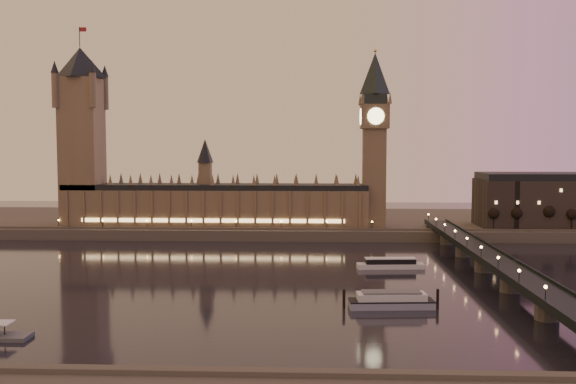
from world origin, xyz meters
The scene contains 12 objects.
ground centered at (0.00, 0.00, 0.00)m, with size 700.00×700.00×0.00m, color black.
far_embankment centered at (30.00, 165.00, 3.00)m, with size 560.00×130.00×6.00m, color #423D35.
palace_of_westminster centered at (-40.12, 120.99, 21.71)m, with size 180.00×26.62×52.00m.
victoria_tower centered at (-120.00, 121.00, 65.79)m, with size 31.68×31.68×118.00m.
big_ben centered at (53.99, 120.99, 63.95)m, with size 17.68×17.68×104.00m.
westminster_bridge centered at (91.61, 0.00, 5.52)m, with size 13.20×260.00×15.30m.
bare_tree_0 centered at (119.75, 109.00, 15.83)m, with size 6.47×6.47×13.15m.
bare_tree_1 centered at (135.29, 109.00, 15.83)m, with size 6.47×6.47×13.15m.
bare_tree_2 centered at (150.82, 109.00, 15.83)m, with size 6.47×6.47×13.15m.
bare_tree_3 centered at (166.35, 109.00, 15.83)m, with size 6.47×6.47×13.15m.
cruise_boat_a centered at (52.86, 24.94, 2.08)m, with size 29.89×8.57×4.72m.
moored_barge centered at (45.06, -43.97, 2.54)m, with size 32.76×10.02×6.02m.
Camera 1 is at (19.27, -257.46, 54.97)m, focal length 40.00 mm.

